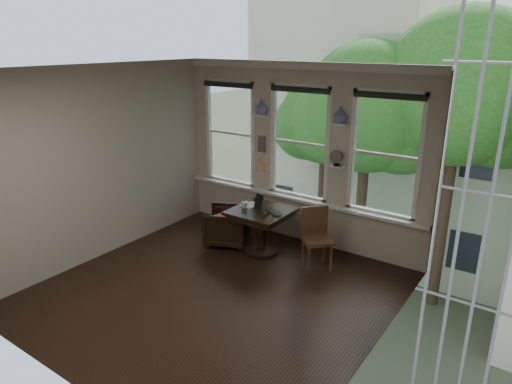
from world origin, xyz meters
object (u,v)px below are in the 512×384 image
Objects in this scene: laptop at (272,213)px; armchair_left at (226,226)px; side_chair_right at (317,240)px; table at (261,232)px; mug at (244,205)px.

armchair_left is at bearing -150.05° from laptop.
side_chair_right is 0.81m from laptop.
laptop is at bearing -11.01° from table.
side_chair_right is at bearing 7.31° from mug.
laptop reaches higher than table.
armchair_left is 1.02m from laptop.
side_chair_right is 2.99× the size of laptop.
mug is at bearing -144.53° from laptop.
laptop is (0.92, -0.01, 0.44)m from armchair_left.
mug is at bearing 142.83° from side_chair_right.
side_chair_right is 1.30m from mug.
laptop is (0.23, -0.04, 0.39)m from table.
laptop is at bearing 63.95° from armchair_left.
mug reaches higher than laptop.
laptop is 2.81× the size of mug.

